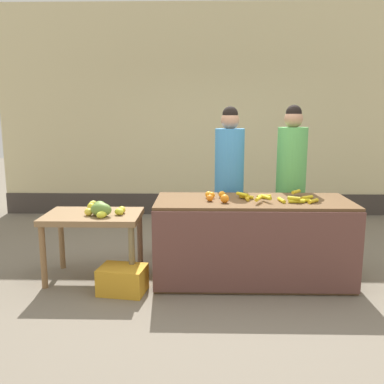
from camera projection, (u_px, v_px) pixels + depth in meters
name	position (u px, v px, depth m)	size (l,w,h in m)	color
ground_plane	(221.00, 278.00, 4.42)	(24.00, 24.00, 0.00)	#756B5B
market_wall_back	(214.00, 114.00, 7.04)	(7.21, 0.23, 3.49)	beige
fruit_stall_counter	(252.00, 240.00, 4.32)	(1.98, 0.82, 0.86)	brown
side_table_wooden	(93.00, 223.00, 4.34)	(0.98, 0.65, 0.70)	olive
banana_bunch_pile	(274.00, 198.00, 4.21)	(0.81, 0.51, 0.07)	yellow
orange_pile	(217.00, 196.00, 4.23)	(0.23, 0.33, 0.09)	orange
mango_papaya_pile	(101.00, 209.00, 4.25)	(0.47, 0.58, 0.14)	#E0DD4A
vendor_woman_blue_shirt	(229.00, 184.00, 4.88)	(0.34, 0.34, 1.80)	#33333D
vendor_woman_green_shirt	(291.00, 183.00, 4.86)	(0.34, 0.34, 1.82)	#33333D
produce_crate	(123.00, 280.00, 4.05)	(0.44, 0.32, 0.26)	gold
produce_sack	(170.00, 234.00, 5.13)	(0.36, 0.30, 0.53)	maroon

